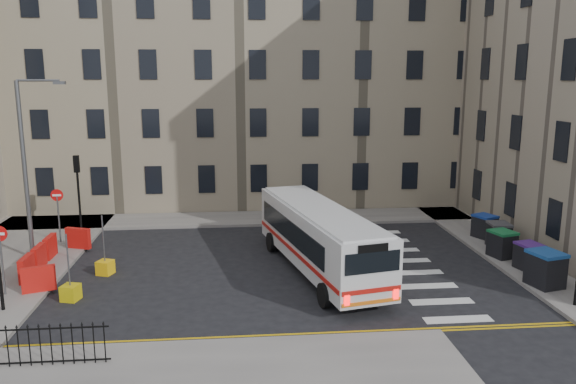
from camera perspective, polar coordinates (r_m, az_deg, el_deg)
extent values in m
plane|color=black|center=(25.31, 3.19, -7.55)|extent=(120.00, 120.00, 0.00)
cube|color=slate|center=(33.35, -9.29, -2.81)|extent=(36.00, 3.20, 0.15)
cube|color=slate|center=(31.47, 18.55, -4.15)|extent=(2.40, 26.00, 0.15)
cube|color=slate|center=(27.98, -27.06, -6.80)|extent=(6.00, 22.00, 0.15)
cube|color=gray|center=(39.28, -10.48, 11.00)|extent=(38.00, 10.50, 16.00)
cylinder|color=black|center=(31.96, -20.43, -0.95)|extent=(0.12, 0.12, 3.20)
cube|color=black|center=(31.60, -20.70, 2.68)|extent=(0.28, 0.22, 0.90)
cylinder|color=#595B5E|center=(27.61, -25.16, 1.87)|extent=(0.20, 0.20, 8.00)
cube|color=#595B5E|center=(27.30, -25.90, 10.31)|extent=(0.50, 0.22, 0.14)
cylinder|color=#595B5E|center=(30.32, -22.25, -2.52)|extent=(0.08, 0.08, 2.40)
cube|color=red|center=(30.01, -22.47, 0.26)|extent=(0.60, 0.04, 0.60)
cylinder|color=#595B5E|center=(23.96, -27.03, -6.56)|extent=(0.08, 0.08, 2.40)
cube|color=red|center=(25.39, -25.02, -7.05)|extent=(0.25, 1.25, 1.00)
cube|color=red|center=(26.74, -23.96, -6.04)|extent=(0.25, 1.25, 1.00)
cube|color=red|center=(28.10, -23.01, -5.13)|extent=(0.25, 1.25, 1.00)
cube|color=red|center=(29.04, -20.55, -4.42)|extent=(1.26, 0.66, 1.00)
cube|color=red|center=(23.94, -24.01, -8.07)|extent=(1.26, 0.66, 1.00)
cube|color=silver|center=(24.12, 3.19, -4.46)|extent=(4.46, 10.50, 2.33)
cube|color=black|center=(24.11, 0.18, -3.99)|extent=(1.81, 8.01, 0.93)
cube|color=black|center=(24.91, 5.34, -3.53)|extent=(1.81, 8.01, 0.93)
cube|color=black|center=(28.76, -0.44, -1.32)|extent=(2.01, 0.50, 1.02)
cube|color=black|center=(19.49, 8.60, -7.09)|extent=(2.01, 0.50, 0.74)
cube|color=#AA140E|center=(23.90, 0.51, -5.99)|extent=(2.18, 9.83, 0.17)
cube|color=#AA140E|center=(24.71, 5.74, -5.46)|extent=(2.18, 9.83, 0.17)
cube|color=#FF0C0C|center=(19.55, 6.00, -10.90)|extent=(0.21, 0.09, 0.37)
cube|color=#FF0C0C|center=(20.33, 10.90, -10.15)|extent=(0.21, 0.09, 0.37)
cylinder|color=black|center=(27.23, -1.73, -5.11)|extent=(0.45, 0.96, 0.93)
cylinder|color=black|center=(27.93, 2.88, -4.69)|extent=(0.45, 0.96, 0.93)
cylinder|color=black|center=(20.90, 3.71, -10.44)|extent=(0.45, 0.96, 0.93)
cylinder|color=black|center=(21.80, 9.50, -9.62)|extent=(0.45, 0.96, 0.93)
cube|color=black|center=(24.62, 24.68, -7.25)|extent=(1.31, 1.44, 1.28)
cube|color=navy|center=(24.41, 24.82, -5.68)|extent=(1.38, 1.50, 0.13)
cube|color=black|center=(26.45, 23.25, -6.12)|extent=(1.05, 1.15, 1.04)
cube|color=#451E72|center=(26.29, 23.35, -4.93)|extent=(1.10, 1.21, 0.11)
cube|color=black|center=(27.74, 20.91, -5.06)|extent=(1.17, 1.27, 1.11)
cube|color=#176836|center=(27.58, 21.01, -3.84)|extent=(1.23, 1.33, 0.12)
cube|color=black|center=(29.22, 20.60, -4.22)|extent=(0.99, 1.12, 1.10)
cube|color=#3B3B3D|center=(29.07, 20.69, -3.06)|extent=(1.04, 1.18, 0.12)
cube|color=black|center=(30.74, 19.32, -3.40)|extent=(1.21, 1.29, 1.07)
cube|color=navy|center=(30.60, 19.40, -2.33)|extent=(1.28, 1.35, 0.11)
cube|color=yellow|center=(25.45, -18.07, -7.30)|extent=(0.77, 0.77, 0.60)
cube|color=gold|center=(23.06, -21.21, -9.51)|extent=(0.74, 0.74, 0.60)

